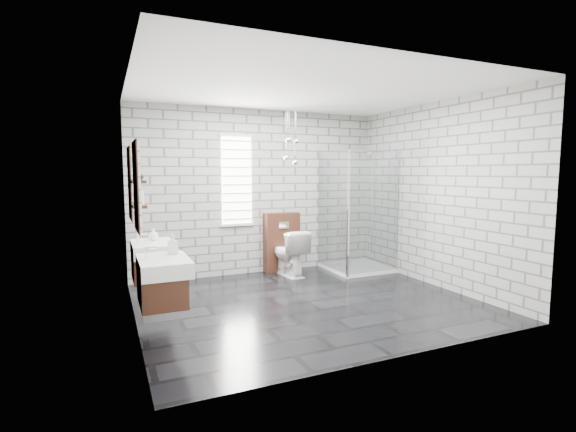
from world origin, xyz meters
TOP-DOWN VIEW (x-y plane):
  - floor at (0.00, 0.00)m, footprint 4.20×3.60m
  - ceiling at (0.00, 0.00)m, footprint 4.20×3.60m
  - wall_back at (0.00, 1.81)m, footprint 4.20×0.02m
  - wall_front at (0.00, -1.81)m, footprint 4.20×0.02m
  - wall_left at (-2.11, 0.00)m, footprint 0.02×3.60m
  - wall_right at (2.11, 0.00)m, footprint 0.02×3.60m
  - vanity_left at (-1.91, -0.60)m, footprint 0.47×0.70m
  - vanity_right at (-1.91, 0.41)m, footprint 0.47×0.70m
  - shelf_lower at (-2.03, -0.05)m, footprint 0.14×0.30m
  - shelf_upper at (-2.03, -0.05)m, footprint 0.14×0.30m
  - window at (-0.40, 1.78)m, footprint 0.56×0.05m
  - cistern_panel at (0.35, 1.70)m, footprint 0.60×0.20m
  - flush_plate at (0.35, 1.60)m, footprint 0.18×0.01m
  - shower_enclosure at (1.50, 1.18)m, footprint 1.00×1.00m
  - pendant_cluster at (0.37, 1.37)m, footprint 0.27×0.23m
  - toilet at (0.35, 1.39)m, footprint 0.48×0.77m
  - soap_bottle_a at (-1.75, -0.43)m, footprint 0.09×0.09m
  - soap_bottle_b at (-1.84, 0.55)m, footprint 0.15×0.15m
  - soap_bottle_c at (-2.02, -0.10)m, footprint 0.10×0.10m
  - vase at (-2.02, 0.02)m, footprint 0.13×0.13m

SIDE VIEW (x-z plane):
  - floor at x=0.00m, z-range -0.02..0.00m
  - toilet at x=0.35m, z-range 0.00..0.75m
  - cistern_panel at x=0.35m, z-range 0.00..1.00m
  - shower_enclosure at x=1.50m, z-range -0.51..1.52m
  - vanity_left at x=-1.91m, z-range -0.03..1.54m
  - vanity_right at x=-1.91m, z-range -0.03..1.54m
  - flush_plate at x=0.35m, z-range 0.74..0.86m
  - soap_bottle_b at x=-1.84m, z-range 0.85..1.00m
  - soap_bottle_a at x=-1.75m, z-range 0.85..1.05m
  - shelf_lower at x=-2.03m, z-range 1.31..1.33m
  - wall_back at x=0.00m, z-range 0.00..2.70m
  - wall_front at x=0.00m, z-range 0.00..2.70m
  - wall_left at x=-2.11m, z-range 0.00..2.70m
  - wall_right at x=2.11m, z-range 0.00..2.70m
  - soap_bottle_c at x=-2.02m, z-range 1.33..1.54m
  - window at x=-0.40m, z-range 0.81..2.29m
  - shelf_upper at x=-2.03m, z-range 1.57..1.59m
  - vase at x=-2.02m, z-range 1.59..1.70m
  - pendant_cluster at x=0.37m, z-range 1.62..2.53m
  - ceiling at x=0.00m, z-range 2.70..2.72m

